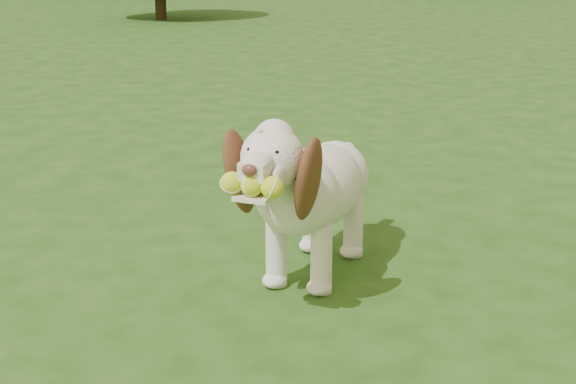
# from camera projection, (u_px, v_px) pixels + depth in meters

# --- Properties ---
(ground) EXTENTS (80.00, 80.00, 0.00)m
(ground) POSITION_uv_depth(u_px,v_px,m) (247.00, 263.00, 3.49)
(ground) COLOR #1E4112
(ground) RESTS_ON ground
(dog) EXTENTS (0.40, 1.06, 0.69)m
(dog) POSITION_uv_depth(u_px,v_px,m) (309.00, 185.00, 3.24)
(dog) COLOR white
(dog) RESTS_ON ground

